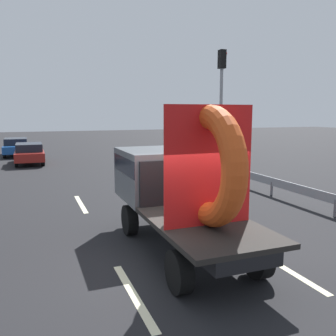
# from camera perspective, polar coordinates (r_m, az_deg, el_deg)

# --- Properties ---
(ground_plane) EXTENTS (120.00, 120.00, 0.00)m
(ground_plane) POSITION_cam_1_polar(r_m,az_deg,el_deg) (8.13, 2.06, -15.07)
(ground_plane) COLOR black
(flatbed_truck) EXTENTS (2.02, 5.56, 3.44)m
(flatbed_truck) POSITION_cam_1_polar(r_m,az_deg,el_deg) (8.91, 0.88, -2.21)
(flatbed_truck) COLOR black
(flatbed_truck) RESTS_ON ground_plane
(distant_sedan) EXTENTS (1.74, 4.07, 1.33)m
(distant_sedan) POSITION_cam_1_polar(r_m,az_deg,el_deg) (24.89, -21.09, 2.26)
(distant_sedan) COLOR black
(distant_sedan) RESTS_ON ground_plane
(traffic_light) EXTENTS (0.42, 0.36, 6.35)m
(traffic_light) POSITION_cam_1_polar(r_m,az_deg,el_deg) (18.63, 8.43, 11.18)
(traffic_light) COLOR gray
(traffic_light) RESTS_ON ground_plane
(guardrail) EXTENTS (0.10, 12.96, 0.71)m
(guardrail) POSITION_cam_1_polar(r_m,az_deg,el_deg) (16.30, 12.70, -1.18)
(guardrail) COLOR gray
(guardrail) RESTS_ON ground_plane
(lane_dash_left_near) EXTENTS (0.16, 2.59, 0.01)m
(lane_dash_left_near) POSITION_cam_1_polar(r_m,az_deg,el_deg) (6.98, -5.49, -19.30)
(lane_dash_left_near) COLOR beige
(lane_dash_left_near) RESTS_ON ground_plane
(lane_dash_left_far) EXTENTS (0.16, 2.66, 0.01)m
(lane_dash_left_far) POSITION_cam_1_polar(r_m,az_deg,el_deg) (13.50, -13.63, -5.54)
(lane_dash_left_far) COLOR beige
(lane_dash_left_far) RESTS_ON ground_plane
(lane_dash_right_near) EXTENTS (0.16, 2.61, 0.01)m
(lane_dash_right_near) POSITION_cam_1_polar(r_m,az_deg,el_deg) (8.37, 17.83, -14.75)
(lane_dash_right_near) COLOR beige
(lane_dash_right_near) RESTS_ON ground_plane
(lane_dash_right_far) EXTENTS (0.16, 2.46, 0.01)m
(lane_dash_right_far) POSITION_cam_1_polar(r_m,az_deg,el_deg) (14.85, -1.16, -3.99)
(lane_dash_right_far) COLOR beige
(lane_dash_right_far) RESTS_ON ground_plane
(oncoming_car) EXTENTS (1.76, 4.12, 1.34)m
(oncoming_car) POSITION_cam_1_polar(r_m,az_deg,el_deg) (29.96, -22.92, 3.17)
(oncoming_car) COLOR black
(oncoming_car) RESTS_ON ground_plane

